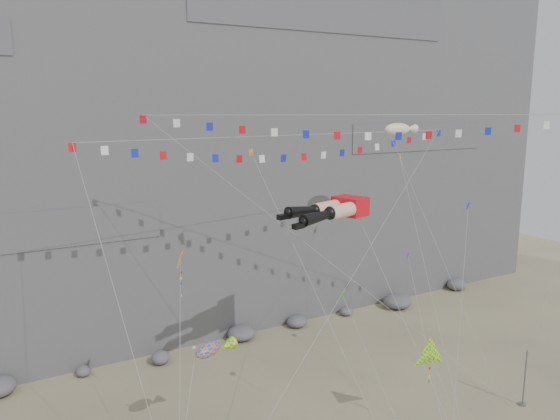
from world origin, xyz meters
TOP-DOWN VIEW (x-y plane):
  - cliff at (0.00, 32.00)m, footprint 80.00×28.00m
  - talus_boulders at (0.00, 17.00)m, footprint 60.00×3.00m
  - anchor_pole_right at (12.74, -3.26)m, footprint 0.12×0.12m
  - legs_kite at (0.65, 3.85)m, footprint 7.58×14.88m
  - flag_banner_upper at (0.74, 9.02)m, footprint 31.59×14.03m
  - flag_banner_lower at (4.95, 3.87)m, footprint 30.13×13.59m
  - harlequin_kite at (-10.01, 4.29)m, footprint 4.09×8.44m
  - fish_windsock at (-9.14, 2.40)m, footprint 6.77×7.75m
  - delta_kite at (3.91, -2.64)m, footprint 2.41×5.80m
  - blimp_windsock at (11.31, 9.58)m, footprint 3.76×11.58m
  - small_kite_a at (-2.74, 8.77)m, footprint 2.61×15.71m
  - small_kite_b at (7.67, 3.69)m, footprint 5.46×10.18m
  - small_kite_c at (-0.61, 0.61)m, footprint 1.59×7.62m
  - small_kite_d at (10.88, 8.52)m, footprint 8.49×16.75m
  - small_kite_e at (11.18, 1.47)m, footprint 8.35×7.22m

SIDE VIEW (x-z plane):
  - talus_boulders at x=0.00m, z-range 0.00..1.20m
  - anchor_pole_right at x=12.74m, z-range 0.00..4.24m
  - delta_kite at x=3.91m, z-range 1.75..9.66m
  - fish_windsock at x=-9.14m, z-range 1.64..12.48m
  - small_kite_c at x=-0.61m, z-range 3.45..15.17m
  - small_kite_b at x=7.67m, z-range 2.56..17.30m
  - harlequin_kite at x=-10.01m, z-range 4.89..19.54m
  - small_kite_e at x=11.18m, z-range 5.12..22.40m
  - legs_kite at x=0.65m, z-range 4.50..24.18m
  - small_kite_d at x=10.88m, z-range 4.23..29.02m
  - small_kite_a at x=-2.74m, z-range 5.81..29.35m
  - flag_banner_upper at x=0.74m, z-range 5.72..32.52m
  - blimp_windsock at x=11.31m, z-range 8.18..30.40m
  - flag_banner_lower at x=4.95m, z-range 9.02..32.25m
  - cliff at x=0.00m, z-range 0.00..50.00m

